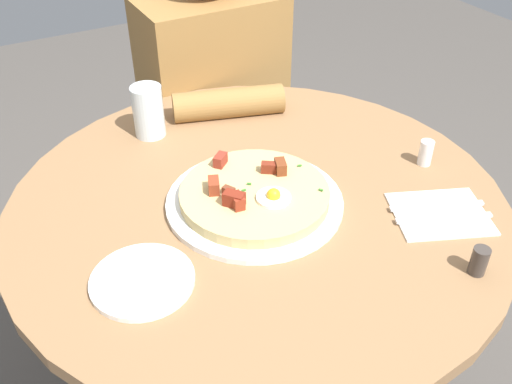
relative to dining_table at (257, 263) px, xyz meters
The scene contains 11 objects.
dining_table is the anchor object (origin of this frame).
person_seated 0.61m from the dining_table, 72.57° to the left, with size 0.41×0.48×1.14m.
pizza_plate 0.18m from the dining_table, 131.51° to the right, with size 0.33×0.33×0.01m, color white.
breakfast_pizza 0.20m from the dining_table, 132.66° to the right, with size 0.28×0.28×0.05m.
bread_plate 0.35m from the dining_table, 158.03° to the right, with size 0.17×0.17×0.01m, color white.
napkin 0.39m from the dining_table, 38.48° to the right, with size 0.17×0.14×0.00m, color white.
fork 0.38m from the dining_table, 35.54° to the right, with size 0.18×0.01×0.01m, color silver.
knife 0.39m from the dining_table, 41.34° to the right, with size 0.18×0.01×0.01m, color silver.
water_glass 0.41m from the dining_table, 106.60° to the left, with size 0.07×0.07×0.12m, color silver.
salt_shaker 0.42m from the dining_table, 11.07° to the right, with size 0.03×0.03×0.05m, color white.
pepper_shaker 0.46m from the dining_table, 59.03° to the right, with size 0.03×0.03×0.05m, color #3F3833.
Camera 1 is at (-0.43, -0.76, 1.40)m, focal length 39.99 mm.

